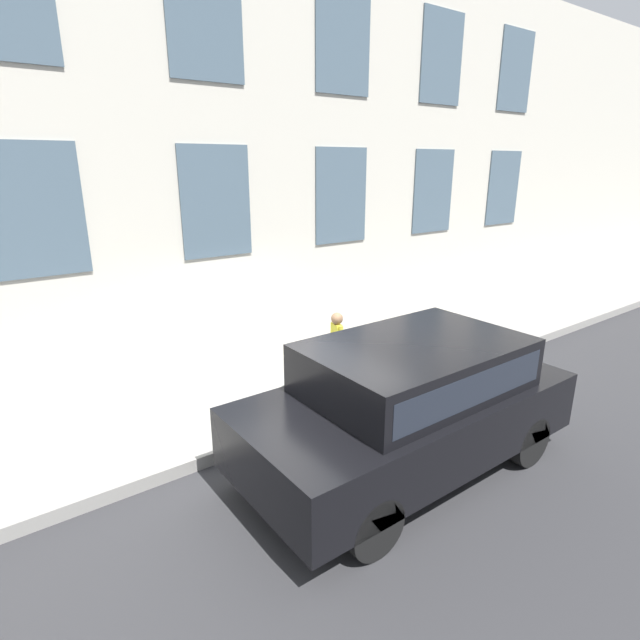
% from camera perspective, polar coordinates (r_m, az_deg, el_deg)
% --- Properties ---
extents(ground_plane, '(80.00, 80.00, 0.00)m').
position_cam_1_polar(ground_plane, '(7.39, -2.44, -12.87)').
color(ground_plane, '#2D2D30').
extents(sidewalk, '(2.32, 60.00, 0.18)m').
position_cam_1_polar(sidewalk, '(8.23, -7.04, -8.96)').
color(sidewalk, gray).
rests_on(sidewalk, ground_plane).
extents(building_facade, '(0.33, 40.00, 7.48)m').
position_cam_1_polar(building_facade, '(8.54, -12.54, 17.18)').
color(building_facade, beige).
rests_on(building_facade, ground_plane).
extents(fire_hydrant, '(0.38, 0.48, 0.72)m').
position_cam_1_polar(fire_hydrant, '(7.93, -2.01, -6.22)').
color(fire_hydrant, '#2D7260').
rests_on(fire_hydrant, sidewalk).
extents(person, '(0.30, 0.20, 1.23)m').
position_cam_1_polar(person, '(8.27, 1.92, -2.43)').
color(person, '#726651').
rests_on(person, sidewalk).
extents(parked_truck_black_near, '(1.99, 4.31, 1.69)m').
position_cam_1_polar(parked_truck_black_near, '(6.34, 10.18, -8.74)').
color(parked_truck_black_near, black).
rests_on(parked_truck_black_near, ground_plane).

